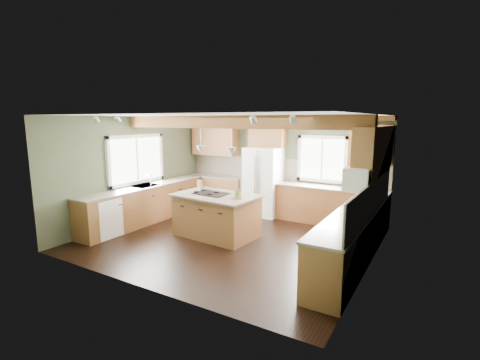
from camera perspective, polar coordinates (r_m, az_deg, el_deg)
The scene contains 37 objects.
floor at distance 7.50m, azimuth -1.56°, elevation -9.72°, with size 5.60×5.60×0.00m, color black.
ceiling at distance 7.07m, azimuth -1.66°, elevation 10.55°, with size 5.60×5.60×0.00m, color silver.
wall_back at distance 9.36m, azimuth 6.59°, elevation 2.34°, with size 5.60×5.60×0.00m, color #454A34.
wall_left at distance 8.97m, azimuth -16.93°, elevation 1.65°, with size 5.00×5.00×0.00m, color #454A34.
wall_right at distance 6.18m, azimuth 20.96°, elevation -2.15°, with size 5.00×5.00×0.00m, color #454A34.
ceiling_beam at distance 7.12m, azimuth -1.38°, elevation 9.50°, with size 5.55×0.26×0.26m, color #553418.
soffit_trim at distance 9.19m, azimuth 6.49°, elevation 9.96°, with size 5.55×0.20×0.10m, color #553418.
backsplash_back at distance 9.36m, azimuth 6.54°, elevation 1.79°, with size 5.58×0.03×0.58m, color brown.
backsplash_right at distance 6.25m, azimuth 20.85°, elevation -2.86°, with size 0.03×3.70×0.58m, color brown.
base_cab_back_left at distance 10.11m, azimuth -3.52°, elevation -2.00°, with size 2.02×0.60×0.88m, color brown.
counter_back_left at distance 10.02m, azimuth -3.55°, elevation 0.58°, with size 2.06×0.64×0.04m, color #4A4236.
base_cab_back_right at distance 8.74m, azimuth 14.63°, elevation -4.19°, with size 2.62×0.60×0.88m, color brown.
counter_back_right at distance 8.64m, azimuth 14.76°, elevation -1.23°, with size 2.66×0.64×0.04m, color #4A4236.
base_cab_left at distance 8.95m, azimuth -15.11°, elevation -3.89°, with size 0.60×3.70×0.88m, color brown.
counter_left at distance 8.85m, azimuth -15.25°, elevation -1.00°, with size 0.64×3.74×0.04m, color #4A4236.
base_cab_right at distance 6.50m, azimuth 17.93°, elevation -9.25°, with size 0.60×3.70×0.88m, color brown.
counter_right at distance 6.37m, azimuth 18.15°, elevation -5.34°, with size 0.64×3.74×0.04m, color #4A4236.
upper_cab_back_left at distance 10.12m, azimuth -4.15°, elevation 6.65°, with size 1.40×0.35×0.90m, color brown.
upper_cab_over_fridge at distance 9.26m, azimuth 4.54°, elevation 7.58°, with size 0.96×0.35×0.70m, color brown.
upper_cab_right at distance 7.00m, azimuth 21.15°, elevation 4.57°, with size 0.35×2.20×0.90m, color brown.
upper_cab_back_corner at distance 8.45m, azimuth 20.62°, elevation 5.40°, with size 0.90×0.35×0.90m, color brown.
window_left at distance 8.96m, azimuth -16.69°, elevation 3.27°, with size 0.04×1.60×1.05m, color white.
window_back at distance 8.91m, azimuth 13.34°, elevation 3.38°, with size 1.10×0.04×1.00m, color white.
sink at distance 8.85m, azimuth -15.25°, elevation -0.97°, with size 0.50×0.65×0.03m, color #262628.
faucet at distance 8.70m, azimuth -14.46°, elevation -0.15°, with size 0.02×0.02×0.28m, color #B2B2B7.
dishwasher at distance 8.12m, azimuth -21.65°, elevation -5.73°, with size 0.60×0.60×0.84m, color white.
oven at distance 5.32m, azimuth 14.59°, elevation -13.54°, with size 0.60×0.72×0.84m, color white.
microwave at distance 6.12m, azimuth 18.99°, elevation 0.25°, with size 0.40×0.70×0.38m, color white.
pendant_left at distance 7.64m, azimuth -6.48°, elevation 5.03°, with size 0.18×0.18×0.16m, color #B2B2B7.
pendant_right at distance 7.11m, azimuth -1.35°, elevation 4.74°, with size 0.18×0.18×0.16m, color #B2B2B7.
refrigerator at distance 9.21m, azimuth 3.87°, elevation -0.26°, with size 0.90×0.74×1.80m, color white.
island at distance 7.63m, azimuth -3.88°, elevation -5.94°, with size 1.69×1.03×0.88m, color brown.
island_top at distance 7.52m, azimuth -3.92°, elevation -2.57°, with size 1.80×1.14×0.04m, color #4A4236.
cooktop at distance 7.60m, azimuth -4.75°, elevation -2.21°, with size 0.73×0.49×0.02m, color black.
knife_block at distance 8.29m, azimuth -6.58°, elevation -0.62°, with size 0.11×0.09×0.19m, color brown.
utensil_crock at distance 7.44m, azimuth -0.21°, elevation -1.89°, with size 0.12×0.12×0.16m, color #403833.
bottle_tray at distance 7.13m, azimuth -0.51°, elevation -2.23°, with size 0.22×0.22×0.20m, color #5A331B, non-canonical shape.
Camera 1 is at (3.78, -5.98, 2.52)m, focal length 26.00 mm.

